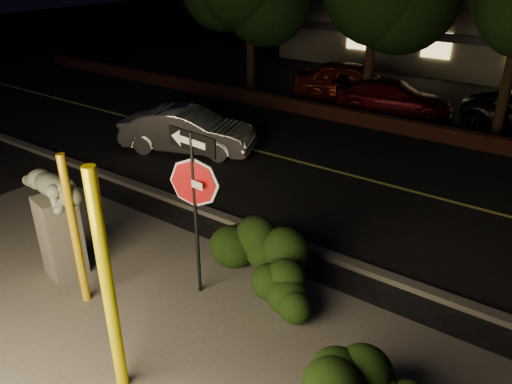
# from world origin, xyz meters

# --- Properties ---
(ground) EXTENTS (90.00, 90.00, 0.00)m
(ground) POSITION_xyz_m (0.00, 10.00, 0.00)
(ground) COLOR black
(ground) RESTS_ON ground
(patio) EXTENTS (14.00, 6.00, 0.02)m
(patio) POSITION_xyz_m (0.00, -1.00, 0.01)
(patio) COLOR #4C4944
(patio) RESTS_ON ground
(road) EXTENTS (80.00, 8.00, 0.01)m
(road) POSITION_xyz_m (0.00, 7.00, 0.01)
(road) COLOR black
(road) RESTS_ON ground
(lane_marking) EXTENTS (80.00, 0.12, 0.00)m
(lane_marking) POSITION_xyz_m (0.00, 7.00, 0.02)
(lane_marking) COLOR #D0CF53
(lane_marking) RESTS_ON road
(curb) EXTENTS (80.00, 0.25, 0.12)m
(curb) POSITION_xyz_m (0.00, 2.90, 0.06)
(curb) COLOR #4C4944
(curb) RESTS_ON ground
(brick_wall) EXTENTS (40.00, 0.35, 0.50)m
(brick_wall) POSITION_xyz_m (0.00, 11.30, 0.25)
(brick_wall) COLOR #4D2318
(brick_wall) RESTS_ON ground
(parking_lot) EXTENTS (40.00, 12.00, 0.01)m
(parking_lot) POSITION_xyz_m (0.00, 17.00, 0.01)
(parking_lot) COLOR black
(parking_lot) RESTS_ON ground
(building) EXTENTS (22.00, 10.20, 4.00)m
(building) POSITION_xyz_m (0.00, 24.99, 2.00)
(building) COLOR slate
(building) RESTS_ON ground
(yellow_pole_left) EXTENTS (0.14, 0.14, 2.89)m
(yellow_pole_left) POSITION_xyz_m (-1.61, -0.91, 1.45)
(yellow_pole_left) COLOR yellow
(yellow_pole_left) RESTS_ON ground
(yellow_pole_right) EXTENTS (0.18, 0.18, 3.54)m
(yellow_pole_right) POSITION_xyz_m (0.47, -1.86, 1.77)
(yellow_pole_right) COLOR #FFF500
(yellow_pole_right) RESTS_ON ground
(signpost) EXTENTS (1.07, 0.15, 3.17)m
(signpost) POSITION_xyz_m (-0.08, 0.50, 2.25)
(signpost) COLOR black
(signpost) RESTS_ON ground
(sculpture) EXTENTS (2.11, 0.95, 2.25)m
(sculpture) POSITION_xyz_m (-2.59, -0.59, 1.39)
(sculpture) COLOR #4C4944
(sculpture) RESTS_ON ground
(hedge_center) EXTENTS (2.36, 1.54, 1.13)m
(hedge_center) POSITION_xyz_m (0.46, 1.90, 0.57)
(hedge_center) COLOR black
(hedge_center) RESTS_ON ground
(hedge_right) EXTENTS (1.58, 1.00, 0.97)m
(hedge_right) POSITION_xyz_m (1.61, 0.94, 0.49)
(hedge_right) COLOR black
(hedge_right) RESTS_ON ground
(silver_sedan) EXTENTS (4.40, 2.86, 1.37)m
(silver_sedan) POSITION_xyz_m (-5.16, 5.75, 0.69)
(silver_sedan) COLOR #B7B7BC
(silver_sedan) RESTS_ON ground
(parked_car_red) EXTENTS (5.11, 3.20, 1.62)m
(parked_car_red) POSITION_xyz_m (-3.58, 14.06, 0.81)
(parked_car_red) COLOR maroon
(parked_car_red) RESTS_ON ground
(parked_car_darkred) EXTENTS (4.75, 2.79, 1.29)m
(parked_car_darkred) POSITION_xyz_m (-1.41, 13.20, 0.65)
(parked_car_darkred) COLOR #43050C
(parked_car_darkred) RESTS_ON ground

